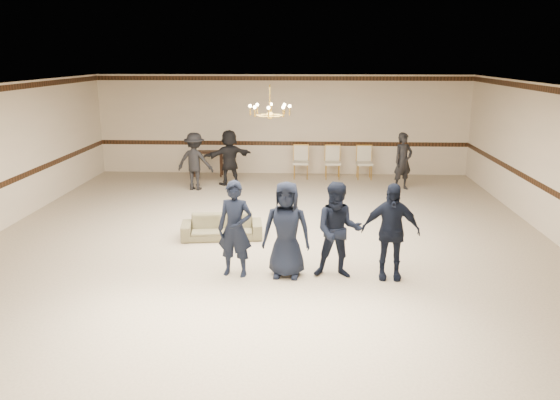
% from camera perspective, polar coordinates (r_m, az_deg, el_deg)
% --- Properties ---
extents(room, '(12.01, 14.01, 3.21)m').
position_cam_1_polar(room, '(10.90, -1.39, 3.31)').
color(room, beige).
rests_on(room, ground).
extents(chair_rail, '(12.00, 0.02, 0.14)m').
position_cam_1_polar(chair_rail, '(17.87, 0.23, 5.95)').
color(chair_rail, '#391F11').
rests_on(chair_rail, wall_back).
extents(crown_molding, '(12.00, 0.02, 0.14)m').
position_cam_1_polar(crown_molding, '(17.66, 0.24, 12.63)').
color(crown_molding, '#391F11').
rests_on(crown_molding, wall_back).
extents(chandelier, '(0.94, 0.94, 0.89)m').
position_cam_1_polar(chandelier, '(11.71, -1.07, 10.43)').
color(chandelier, gold).
rests_on(chandelier, ceiling).
extents(boy_a, '(0.69, 0.51, 1.71)m').
position_cam_1_polar(boy_a, '(9.56, -4.73, -3.04)').
color(boy_a, black).
rests_on(boy_a, floor).
extents(boy_b, '(0.88, 0.62, 1.71)m').
position_cam_1_polar(boy_b, '(9.48, 0.68, -3.13)').
color(boy_b, black).
rests_on(boy_b, floor).
extents(boy_c, '(0.86, 0.69, 1.71)m').
position_cam_1_polar(boy_c, '(9.50, 6.12, -3.19)').
color(boy_c, black).
rests_on(boy_c, floor).
extents(boy_d, '(1.02, 0.47, 1.71)m').
position_cam_1_polar(boy_d, '(9.59, 11.50, -3.23)').
color(boy_d, black).
rests_on(boy_d, floor).
extents(settee, '(1.77, 0.88, 0.50)m').
position_cam_1_polar(settee, '(11.69, -6.11, -2.81)').
color(settee, '#6B6647').
rests_on(settee, floor).
extents(adult_left, '(1.17, 0.81, 1.66)m').
position_cam_1_polar(adult_left, '(15.90, -8.91, 4.02)').
color(adult_left, black).
rests_on(adult_left, floor).
extents(adult_mid, '(1.57, 1.22, 1.66)m').
position_cam_1_polar(adult_mid, '(16.42, -5.34, 4.48)').
color(adult_mid, black).
rests_on(adult_mid, floor).
extents(adult_right, '(0.72, 0.64, 1.66)m').
position_cam_1_polar(adult_right, '(16.12, 12.76, 3.97)').
color(adult_right, black).
rests_on(adult_right, floor).
extents(banquet_chair_left, '(0.51, 0.51, 1.02)m').
position_cam_1_polar(banquet_chair_left, '(17.25, 2.20, 3.97)').
color(banquet_chair_left, beige).
rests_on(banquet_chair_left, floor).
extents(banquet_chair_mid, '(0.52, 0.52, 1.02)m').
position_cam_1_polar(banquet_chair_mid, '(17.27, 5.53, 3.92)').
color(banquet_chair_mid, beige).
rests_on(banquet_chair_mid, floor).
extents(banquet_chair_right, '(0.52, 0.52, 1.02)m').
position_cam_1_polar(banquet_chair_right, '(17.34, 8.84, 3.86)').
color(banquet_chair_right, beige).
rests_on(banquet_chair_right, floor).
extents(console_table, '(1.01, 0.51, 0.82)m').
position_cam_1_polar(console_table, '(17.74, -7.55, 3.82)').
color(console_table, '#361D12').
rests_on(console_table, floor).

